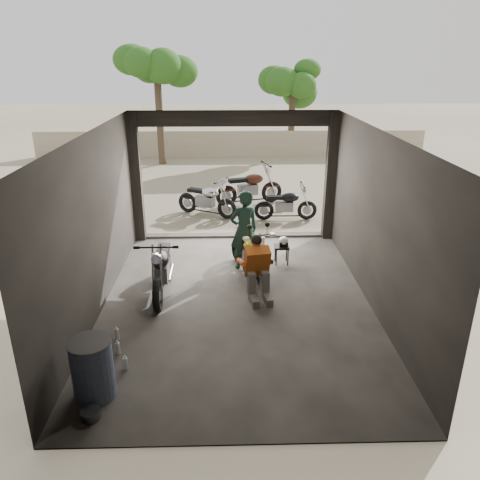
{
  "coord_description": "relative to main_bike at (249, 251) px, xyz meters",
  "views": [
    {
      "loc": [
        -0.15,
        -7.83,
        4.38
      ],
      "look_at": [
        0.07,
        0.6,
        1.06
      ],
      "focal_mm": 35.0,
      "sensor_mm": 36.0,
      "label": 1
    }
  ],
  "objects": [
    {
      "name": "left_bike",
      "position": [
        -1.74,
        -0.85,
        0.08
      ],
      "size": [
        0.77,
        1.81,
        1.22
      ],
      "primitive_type": null,
      "rotation": [
        0.0,
        0.0,
        0.01
      ],
      "color": "black",
      "rests_on": "ground"
    },
    {
      "name": "tree_left",
      "position": [
        -3.29,
        11.19,
        3.46
      ],
      "size": [
        2.2,
        2.2,
        5.6
      ],
      "color": "#382B1E",
      "rests_on": "ground"
    },
    {
      "name": "boundary_wall",
      "position": [
        -0.29,
        12.69,
        0.07
      ],
      "size": [
        18.0,
        0.3,
        1.2
      ],
      "primitive_type": "cube",
      "color": "gray",
      "rests_on": "ground"
    },
    {
      "name": "main_bike",
      "position": [
        0.0,
        0.0,
        0.0
      ],
      "size": [
        1.2,
        1.72,
        1.06
      ],
      "primitive_type": null,
      "rotation": [
        0.0,
        0.0,
        0.38
      ],
      "color": "beige",
      "rests_on": "ground"
    },
    {
      "name": "outside_bike_b",
      "position": [
        0.24,
        5.06,
        0.11
      ],
      "size": [
        2.03,
        1.27,
        1.28
      ],
      "primitive_type": null,
      "rotation": [
        0.0,
        0.0,
        1.85
      ],
      "color": "#3B180E",
      "rests_on": "ground"
    },
    {
      "name": "stool",
      "position": [
        0.75,
        0.47,
        -0.16
      ],
      "size": [
        0.31,
        0.31,
        0.44
      ],
      "rotation": [
        0.0,
        0.0,
        0.16
      ],
      "color": "black",
      "rests_on": "ground"
    },
    {
      "name": "helmet",
      "position": [
        0.79,
        0.5,
        0.01
      ],
      "size": [
        0.28,
        0.29,
        0.21
      ],
      "primitive_type": "ellipsoid",
      "rotation": [
        0.0,
        0.0,
        0.31
      ],
      "color": "white",
      "rests_on": "stool"
    },
    {
      "name": "outside_bike_a",
      "position": [
        -1.06,
        3.96,
        0.04
      ],
      "size": [
        1.82,
        1.42,
        1.15
      ],
      "primitive_type": null,
      "rotation": [
        0.0,
        0.0,
        1.07
      ],
      "color": "black",
      "rests_on": "ground"
    },
    {
      "name": "tree_right",
      "position": [
        2.51,
        12.69,
        3.03
      ],
      "size": [
        2.2,
        2.2,
        5.0
      ],
      "color": "#382B1E",
      "rests_on": "ground"
    },
    {
      "name": "ground",
      "position": [
        -0.29,
        -1.31,
        -0.53
      ],
      "size": [
        80.0,
        80.0,
        0.0
      ],
      "primitive_type": "plane",
      "color": "#7A6D56",
      "rests_on": "ground"
    },
    {
      "name": "mechanic",
      "position": [
        0.12,
        -1.16,
        0.08
      ],
      "size": [
        0.75,
        0.93,
        1.21
      ],
      "primitive_type": null,
      "rotation": [
        0.0,
        0.0,
        0.17
      ],
      "color": "#AD5217",
      "rests_on": "ground"
    },
    {
      "name": "rider",
      "position": [
        -0.1,
        0.29,
        0.36
      ],
      "size": [
        0.76,
        0.63,
        1.78
      ],
      "primitive_type": "imported",
      "rotation": [
        0.0,
        0.0,
        3.5
      ],
      "color": "black",
      "rests_on": "ground"
    },
    {
      "name": "outside_bike_c",
      "position": [
        1.2,
        3.53,
        -0.0
      ],
      "size": [
        1.55,
        0.64,
        1.05
      ],
      "primitive_type": null,
      "rotation": [
        0.0,
        0.0,
        1.57
      ],
      "color": "black",
      "rests_on": "ground"
    },
    {
      "name": "sign_post",
      "position": [
        3.06,
        2.46,
        1.14
      ],
      "size": [
        0.82,
        0.08,
        2.46
      ],
      "rotation": [
        0.0,
        0.0,
        0.03
      ],
      "color": "black",
      "rests_on": "ground"
    },
    {
      "name": "oil_drum",
      "position": [
        -2.29,
        -3.87,
        -0.09
      ],
      "size": [
        0.62,
        0.62,
        0.87
      ],
      "primitive_type": "cylinder",
      "rotation": [
        0.0,
        0.0,
        -0.11
      ],
      "color": "#3F4E6A",
      "rests_on": "ground"
    },
    {
      "name": "garage",
      "position": [
        -0.29,
        -0.77,
        0.75
      ],
      "size": [
        7.0,
        7.13,
        3.2
      ],
      "color": "#2D2B28",
      "rests_on": "ground"
    }
  ]
}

